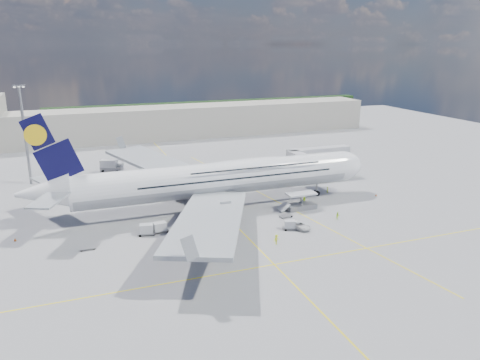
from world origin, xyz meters
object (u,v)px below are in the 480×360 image
object	(u,v)px
light_mast	(25,134)
cone_wing_right_outer	(162,258)
crew_loader	(338,216)
airliner	(219,178)
crew_tug	(276,239)
dolly_back	(88,248)
cone_wing_left_outer	(166,189)
crew_van	(304,200)
cargo_loader	(300,203)
catering_truck_outer	(111,167)
cone_nose	(376,195)
cone_wing_right_inner	(202,250)
dolly_nose_far	(290,225)
dolly_nose_near	(286,216)
cone_wing_left_inner	(167,186)
baggage_tug	(195,231)
catering_truck_inner	(175,174)
crew_wing	(143,228)
cone_tail	(15,239)
dolly_row_b	(168,247)
dolly_row_c	(146,229)
service_van	(299,226)
crew_nose	(327,190)
dolly_row_a	(160,227)
jet_bridge	(313,157)

from	to	relation	value
light_mast	cone_wing_right_outer	distance (m)	62.52
crew_loader	cone_wing_right_outer	size ratio (longest dim) A/B	2.89
airliner	crew_tug	size ratio (longest dim) A/B	42.24
dolly_back	cone_wing_left_outer	size ratio (longest dim) A/B	4.35
crew_van	cone_wing_right_outer	distance (m)	40.25
cargo_loader	catering_truck_outer	distance (m)	58.54
cone_nose	cone_wing_right_inner	size ratio (longest dim) A/B	0.95
dolly_nose_far	dolly_nose_near	bearing A→B (deg)	90.08
catering_truck_outer	cone_wing_left_inner	xyz separation A→B (m)	(11.78, -19.17, -1.50)
baggage_tug	catering_truck_inner	world-z (taller)	catering_truck_inner
crew_wing	cone_wing_right_inner	distance (m)	14.80
catering_truck_outer	cone_tail	distance (m)	48.59
cone_wing_right_outer	crew_loader	bearing A→B (deg)	8.59
baggage_tug	crew_wing	bearing A→B (deg)	134.79
catering_truck_inner	dolly_nose_far	bearing A→B (deg)	-73.86
light_mast	cone_wing_right_outer	size ratio (longest dim) A/B	43.21
dolly_row_b	dolly_nose_near	xyz separation A→B (m)	(26.62, 6.83, -0.01)
dolly_nose_near	cone_wing_left_inner	size ratio (longest dim) A/B	5.64
crew_loader	cone_wing_left_outer	xyz separation A→B (m)	(-28.90, 33.27, -0.55)
cone_wing_left_outer	dolly_nose_near	bearing A→B (deg)	-55.12
cone_wing_left_outer	cone_tail	xyz separation A→B (m)	(-33.05, -21.50, -0.01)
dolly_row_c	dolly_nose_far	world-z (taller)	dolly_row_c
cone_wing_left_inner	cone_wing_left_outer	distance (m)	2.75
service_van	cone_tail	bearing A→B (deg)	145.73
crew_van	baggage_tug	bearing A→B (deg)	87.27
dolly_row_c	dolly_nose_near	world-z (taller)	dolly_row_c
catering_truck_outer	crew_nose	bearing A→B (deg)	-12.51
crew_nose	catering_truck_outer	bearing A→B (deg)	102.85
dolly_row_c	dolly_nose_far	size ratio (longest dim) A/B	1.13
cargo_loader	catering_truck_inner	size ratio (longest dim) A/B	1.22
crew_wing	cone_wing_right_inner	size ratio (longest dim) A/B	3.60
crew_tug	cone_wing_left_inner	world-z (taller)	crew_tug
dolly_nose_near	crew_nose	size ratio (longest dim) A/B	1.92
cone_wing_right_inner	crew_wing	bearing A→B (deg)	123.84
light_mast	cone_wing_left_inner	distance (m)	38.26
catering_truck_inner	cone_wing_left_outer	size ratio (longest dim) A/B	10.97
light_mast	crew_loader	world-z (taller)	light_mast
crew_wing	dolly_nose_near	bearing A→B (deg)	-86.69
light_mast	catering_truck_outer	world-z (taller)	light_mast
airliner	dolly_row_a	size ratio (longest dim) A/B	23.49
light_mast	cone_tail	xyz separation A→B (m)	(-1.01, -39.20, -12.90)
dolly_row_b	crew_van	size ratio (longest dim) A/B	1.78
catering_truck_outer	crew_wing	world-z (taller)	catering_truck_outer
crew_tug	cargo_loader	bearing A→B (deg)	34.34
cargo_loader	dolly_nose_near	world-z (taller)	cargo_loader
catering_truck_inner	cone_wing_right_outer	xyz separation A→B (m)	(-12.96, -46.07, -1.68)
dolly_row_b	crew_loader	size ratio (longest dim) A/B	1.79
airliner	service_van	world-z (taller)	airliner
crew_wing	cone_wing_left_inner	bearing A→B (deg)	-13.45
jet_bridge	light_mast	world-z (taller)	light_mast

